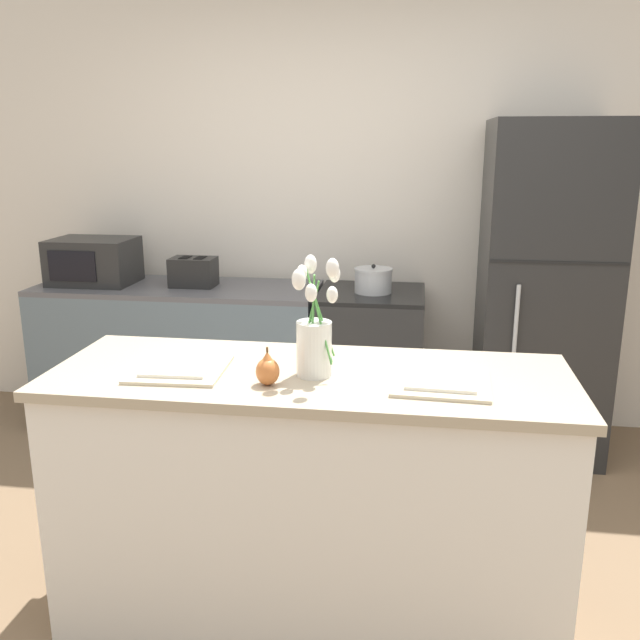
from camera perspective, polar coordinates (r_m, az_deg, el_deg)
name	(u,v)px	position (r m, az deg, el deg)	size (l,w,h in m)	color
ground_plane	(310,608)	(2.80, -0.81, -23.12)	(10.00, 10.00, 0.00)	brown
back_wall	(362,204)	(4.21, 3.52, 9.73)	(5.20, 0.08, 2.70)	silver
kitchen_island	(310,496)	(2.54, -0.85, -14.58)	(1.80, 0.66, 0.95)	silver
back_counter	(181,357)	(4.24, -11.62, -3.04)	(1.68, 0.60, 0.89)	slate
stove_range	(370,366)	(4.00, 4.25, -3.85)	(0.60, 0.61, 0.89)	black
refrigerator	(544,292)	(3.93, 18.35, 2.25)	(0.68, 0.67, 1.84)	black
flower_vase	(314,334)	(2.26, -0.47, -1.16)	(0.16, 0.16, 0.41)	silver
pear_figurine	(268,370)	(2.21, -4.44, -4.21)	(0.08, 0.08, 0.13)	#C66B33
plate_setting_left	(180,368)	(2.40, -11.73, -4.00)	(0.33, 0.33, 0.02)	beige
plate_setting_right	(441,381)	(2.26, 10.16, -5.09)	(0.33, 0.33, 0.02)	beige
toaster	(193,272)	(4.07, -10.61, 4.01)	(0.28, 0.18, 0.17)	black
cooking_pot	(373,280)	(3.85, 4.50, 3.36)	(0.22, 0.22, 0.16)	#B2B5B7
microwave	(94,261)	(4.30, -18.52, 4.73)	(0.48, 0.37, 0.27)	black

